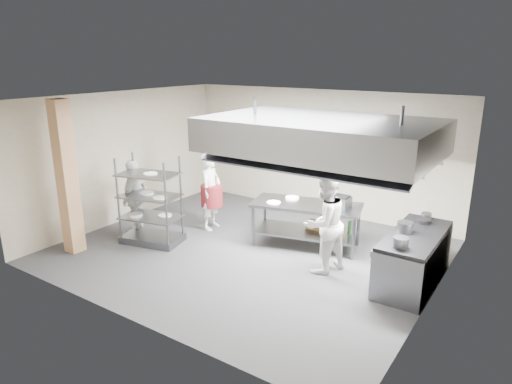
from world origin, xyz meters
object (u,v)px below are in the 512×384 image
Objects in this scene: island at (306,225)px; chef_plating at (135,197)px; chef_head at (211,192)px; chef_line at (324,223)px; griddle at (339,202)px; stockpot at (405,227)px; cooking_range at (413,260)px; pass_rack at (150,201)px.

chef_plating reaches higher than island.
chef_head is at bearing 112.74° from chef_plating.
chef_line reaches higher than griddle.
stockpot is (1.46, -0.61, -0.02)m from griddle.
island is 2.29m from cooking_range.
griddle is (0.61, 0.19, 0.56)m from island.
island is 2.18m from stockpot.
cooking_range is 1.84m from griddle.
stockpot is (5.49, 1.01, 0.16)m from chef_plating.
chef_head is at bearing 178.78° from cooking_range.
chef_plating is (-1.19, -1.13, -0.03)m from chef_head.
island is 1.20× the size of pass_rack.
island is 1.20× the size of chef_line.
chef_plating is (-3.42, -1.42, 0.37)m from island.
chef_line is 1.10× the size of chef_plating.
chef_line is at bearing -109.70° from chef_head.
chef_line is (3.54, 0.78, -0.00)m from pass_rack.
griddle is (4.03, 1.61, 0.18)m from chef_plating.
island is at bearing 16.19° from pass_rack.
chef_head is at bearing 54.15° from pass_rack.
pass_rack is 1.42m from chef_head.
chef_head reaches higher than island.
chef_plating is 4.34m from griddle.
pass_rack and chef_line have the same top height.
chef_line is (3.01, -0.53, 0.05)m from chef_head.
pass_rack is 3.82m from griddle.
griddle reaches higher than stockpot.
island is 1.09× the size of cooking_range.
cooking_range is at bearing 126.45° from chef_line.
cooking_range is (2.26, -0.39, -0.04)m from island.
pass_rack is 4.98m from stockpot.
pass_rack is 1.00× the size of chef_line.
island is at bearing -159.91° from griddle.
stockpot is at bearing 79.52° from chef_plating.
stockpot is (-0.19, -0.03, 0.57)m from cooking_range.
griddle is (-1.65, 0.58, 0.59)m from cooking_range.
cooking_range is 1.62m from chef_line.
pass_rack is 5.19m from cooking_range.
chef_line is 4.24m from chef_plating.
island is at bearing -92.33° from chef_head.
chef_line is 1.36m from stockpot.
chef_plating is (-5.68, -1.03, 0.41)m from cooking_range.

